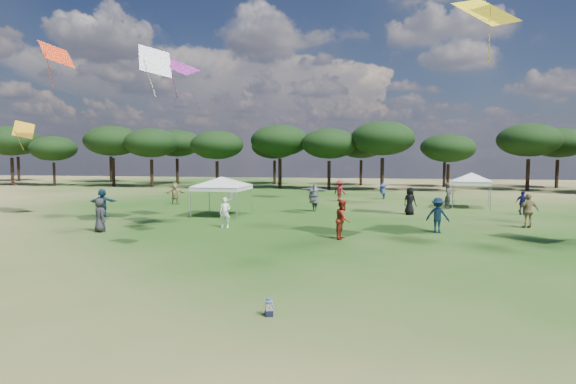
% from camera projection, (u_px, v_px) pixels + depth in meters
% --- Properties ---
extents(ground, '(140.00, 140.00, 0.00)m').
position_uv_depth(ground, '(271.00, 355.00, 9.64)').
color(ground, '#295118').
rests_on(ground, ground).
extents(tree_line, '(108.78, 17.63, 7.77)m').
position_uv_depth(tree_line, '(374.00, 141.00, 55.39)').
color(tree_line, black).
rests_on(tree_line, ground).
extents(tent_left, '(6.44, 6.44, 2.85)m').
position_uv_depth(tent_left, '(222.00, 179.00, 30.91)').
color(tent_left, gray).
rests_on(tent_left, ground).
extents(tent_right, '(5.44, 5.44, 2.92)m').
position_uv_depth(tent_right, '(472.00, 174.00, 35.60)').
color(tent_right, gray).
rests_on(tent_right, ground).
extents(toddler, '(0.34, 0.36, 0.46)m').
position_uv_depth(toddler, '(269.00, 308.00, 11.97)').
color(toddler, black).
rests_on(toddler, ground).
extents(festival_crowd, '(28.15, 22.09, 1.93)m').
position_uv_depth(festival_crowd, '(309.00, 200.00, 32.87)').
color(festival_crowd, olive).
rests_on(festival_crowd, ground).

